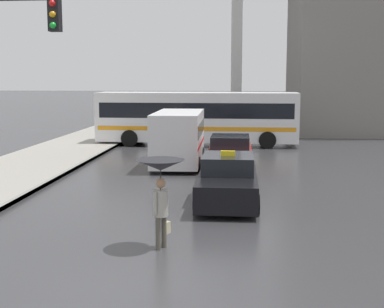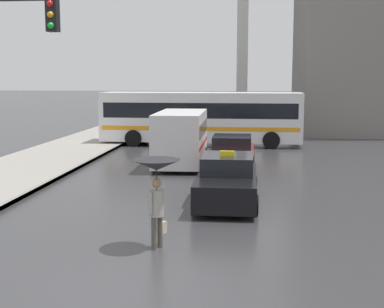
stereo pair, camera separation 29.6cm
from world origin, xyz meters
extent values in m
plane|color=#38383A|center=(0.00, 0.00, 0.00)|extent=(300.00, 300.00, 0.00)
cube|color=black|center=(1.73, 7.36, 0.56)|extent=(1.80, 4.48, 0.78)
cube|color=black|center=(1.73, 7.58, 1.22)|extent=(1.58, 2.02, 0.55)
cylinder|color=black|center=(2.58, 5.97, 0.30)|extent=(0.20, 0.60, 0.60)
cylinder|color=black|center=(0.87, 5.97, 0.30)|extent=(0.20, 0.60, 0.60)
cylinder|color=black|center=(2.58, 8.75, 0.30)|extent=(0.20, 0.60, 0.60)
cylinder|color=black|center=(0.87, 8.75, 0.30)|extent=(0.20, 0.60, 0.60)
cube|color=yellow|center=(1.73, 7.36, 1.58)|extent=(0.44, 0.16, 0.16)
cube|color=maroon|center=(1.68, 13.05, 0.57)|extent=(1.80, 4.40, 0.81)
cube|color=black|center=(1.68, 13.27, 1.23)|extent=(1.58, 1.98, 0.52)
cylinder|color=black|center=(2.54, 11.69, 0.30)|extent=(0.20, 0.60, 0.60)
cylinder|color=black|center=(0.83, 11.69, 0.30)|extent=(0.20, 0.60, 0.60)
cylinder|color=black|center=(2.54, 14.42, 0.30)|extent=(0.20, 0.60, 0.60)
cylinder|color=black|center=(0.83, 14.42, 0.30)|extent=(0.20, 0.60, 0.60)
cube|color=silver|center=(-0.63, 14.44, 1.28)|extent=(2.09, 5.09, 2.24)
cube|color=black|center=(-0.63, 14.44, 1.68)|extent=(2.10, 4.68, 0.58)
cube|color=red|center=(-0.63, 14.44, 1.01)|extent=(2.11, 4.89, 0.14)
cylinder|color=black|center=(0.34, 12.94, 0.32)|extent=(0.21, 0.63, 0.63)
cylinder|color=black|center=(-1.56, 12.91, 0.32)|extent=(0.21, 0.63, 0.63)
cylinder|color=black|center=(0.29, 15.97, 0.32)|extent=(0.21, 0.63, 0.63)
cylinder|color=black|center=(-1.61, 15.94, 0.32)|extent=(0.21, 0.63, 0.63)
cube|color=silver|center=(-0.40, 21.84, 1.66)|extent=(11.59, 2.76, 2.79)
cube|color=black|center=(-0.40, 21.84, 2.08)|extent=(11.01, 2.76, 0.86)
cube|color=orange|center=(-0.40, 21.84, 1.07)|extent=(11.24, 2.77, 0.24)
cylinder|color=black|center=(3.66, 22.95, 0.48)|extent=(0.97, 0.30, 0.96)
cylinder|color=black|center=(3.61, 20.55, 0.48)|extent=(0.97, 0.30, 0.96)
cylinder|color=black|center=(-4.12, 23.13, 0.48)|extent=(0.97, 0.30, 0.96)
cylinder|color=black|center=(-4.17, 20.73, 0.48)|extent=(0.97, 0.30, 0.96)
cylinder|color=#4C473D|center=(0.26, 2.60, 0.38)|extent=(0.16, 0.16, 0.77)
cylinder|color=#4C473D|center=(0.37, 2.79, 0.38)|extent=(0.16, 0.16, 0.77)
cylinder|color=gray|center=(0.32, 2.70, 1.07)|extent=(0.45, 0.45, 0.61)
sphere|color=#997051|center=(0.32, 2.70, 1.54)|extent=(0.22, 0.22, 0.22)
cylinder|color=gray|center=(0.22, 2.52, 1.12)|extent=(0.10, 0.10, 0.52)
cylinder|color=gray|center=(0.42, 2.88, 1.12)|extent=(0.10, 0.10, 0.52)
cone|color=#232328|center=(0.32, 2.70, 1.95)|extent=(1.10, 1.10, 0.25)
cylinder|color=black|center=(0.32, 2.70, 1.61)|extent=(0.02, 0.02, 0.68)
cube|color=#BFB28C|center=(0.41, 2.97, 0.42)|extent=(0.17, 0.21, 0.28)
cube|color=black|center=(-2.48, 4.04, 5.43)|extent=(0.28, 0.28, 0.80)
sphere|color=red|center=(-2.48, 3.88, 5.69)|extent=(0.16, 0.16, 0.16)
sphere|color=orange|center=(-2.48, 3.88, 5.43)|extent=(0.16, 0.16, 0.16)
sphere|color=green|center=(-2.48, 3.88, 5.17)|extent=(0.16, 0.16, 0.16)
cube|color=white|center=(1.73, 36.02, 9.28)|extent=(0.90, 0.90, 18.55)
camera|label=1|loc=(2.10, -9.06, 3.90)|focal=50.00mm
camera|label=2|loc=(2.39, -9.03, 3.90)|focal=50.00mm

